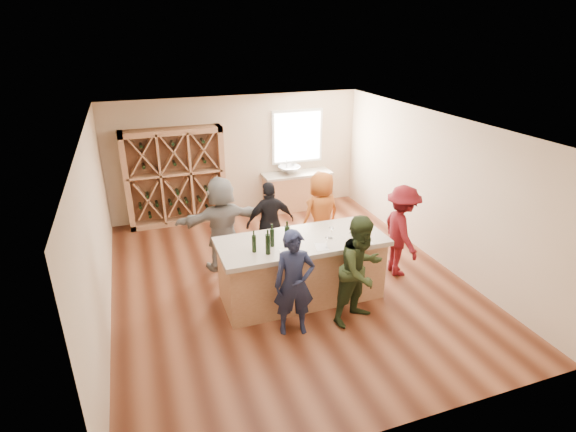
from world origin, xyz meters
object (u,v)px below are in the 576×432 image
object	(u,v)px
tasting_counter_base	(301,271)
wine_bottle_a	(254,244)
wine_bottle_c	(272,238)
person_far_mid	(270,222)
person_near_right	(361,270)
person_server	(401,231)
wine_rack	(175,177)
person_far_right	(321,214)
wine_bottle_b	(268,244)
sink	(289,170)
person_near_left	(294,283)
wine_bottle_e	(287,236)
person_far_left	(222,223)

from	to	relation	value
tasting_counter_base	wine_bottle_a	size ratio (longest dim) A/B	9.53
wine_bottle_c	person_far_mid	bearing A→B (deg)	73.78
person_near_right	person_server	xyz separation A→B (m)	(1.37, 1.05, -0.02)
wine_rack	wine_bottle_a	distance (m)	4.12
wine_rack	wine_bottle_a	bearing A→B (deg)	-80.09
tasting_counter_base	person_far_mid	world-z (taller)	person_far_mid
wine_bottle_c	person_far_right	size ratio (longest dim) A/B	0.17
wine_bottle_b	tasting_counter_base	bearing A→B (deg)	24.10
sink	person_far_mid	distance (m)	2.70
person_near_right	sink	bearing A→B (deg)	63.14
wine_bottle_a	person_far_mid	size ratio (longest dim) A/B	0.17
person_far_mid	person_far_right	distance (m)	1.02
person_near_left	tasting_counter_base	bearing A→B (deg)	73.63
wine_rack	wine_bottle_e	distance (m)	4.21
wine_rack	person_near_left	xyz separation A→B (m)	(1.11, -4.71, -0.28)
person_far_mid	wine_bottle_b	bearing A→B (deg)	70.68
person_server	person_far_mid	bearing A→B (deg)	67.09
wine_bottle_b	wine_bottle_e	size ratio (longest dim) A/B	0.96
wine_rack	sink	size ratio (longest dim) A/B	4.06
person_near_right	tasting_counter_base	bearing A→B (deg)	104.47
wine_bottle_a	person_server	bearing A→B (deg)	6.68
person_far_right	person_far_left	size ratio (longest dim) A/B	0.95
person_far_mid	wine_bottle_c	bearing A→B (deg)	72.85
tasting_counter_base	wine_bottle_b	world-z (taller)	wine_bottle_b
sink	wine_bottle_e	bearing A→B (deg)	-110.19
tasting_counter_base	wine_bottle_b	bearing A→B (deg)	-155.90
wine_rack	person_server	xyz separation A→B (m)	(3.53, -3.72, -0.25)
person_near_left	person_far_right	size ratio (longest dim) A/B	0.96
wine_rack	person_far_mid	size ratio (longest dim) A/B	1.38
wine_bottle_a	person_server	size ratio (longest dim) A/B	0.16
person_server	person_near_right	bearing A→B (deg)	135.87
sink	tasting_counter_base	size ratio (longest dim) A/B	0.21
wine_bottle_e	person_near_right	size ratio (longest dim) A/B	0.19
wine_bottle_a	sink	bearing A→B (deg)	63.44
person_near_right	person_far_right	world-z (taller)	person_near_right
person_near_left	person_server	xyz separation A→B (m)	(2.42, 0.99, 0.03)
person_near_right	person_far_left	world-z (taller)	person_far_left
sink	wine_bottle_a	size ratio (longest dim) A/B	1.99
sink	person_near_right	xyz separation A→B (m)	(-0.54, -4.70, -0.14)
sink	person_near_left	size ratio (longest dim) A/B	0.33
person_near_right	person_far_mid	distance (m)	2.41
sink	wine_bottle_b	size ratio (longest dim) A/B	1.71
wine_rack	person_server	size ratio (longest dim) A/B	1.30
wine_bottle_a	person_near_right	world-z (taller)	person_near_right
tasting_counter_base	person_far_left	distance (m)	1.82
person_server	wine_rack	bearing A→B (deg)	51.93
sink	wine_bottle_e	distance (m)	4.21
tasting_counter_base	person_far_left	world-z (taller)	person_far_left
person_server	person_far_right	distance (m)	1.59
wine_bottle_e	person_near_left	xyz separation A→B (m)	(-0.14, -0.70, -0.42)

